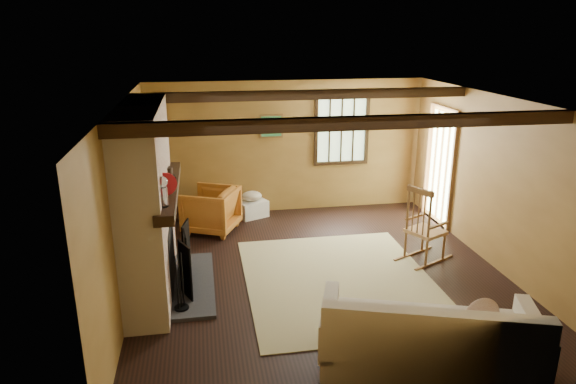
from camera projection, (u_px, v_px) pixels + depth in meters
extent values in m
plane|color=black|center=(321.00, 275.00, 7.11)|extent=(5.50, 5.50, 0.00)
cube|color=olive|center=(288.00, 147.00, 9.32)|extent=(5.00, 0.02, 2.40)
cube|color=olive|center=(402.00, 294.00, 4.16)|extent=(5.00, 0.02, 2.40)
cube|color=olive|center=(126.00, 203.00, 6.34)|extent=(0.02, 5.50, 2.40)
cube|color=olive|center=(497.00, 183.00, 7.15)|extent=(0.02, 5.50, 2.40)
cube|color=silver|center=(325.00, 101.00, 6.38)|extent=(5.00, 5.50, 0.02)
cube|color=#312010|center=(352.00, 123.00, 5.27)|extent=(5.00, 0.12, 0.14)
cube|color=#312010|center=(305.00, 95.00, 7.53)|extent=(5.00, 0.12, 0.14)
cube|color=#312010|center=(342.00, 129.00, 9.37)|extent=(1.02, 0.06, 1.32)
cube|color=beige|center=(341.00, 129.00, 9.39)|extent=(0.90, 0.01, 1.20)
cube|color=#312010|center=(342.00, 129.00, 9.38)|extent=(0.90, 0.03, 0.02)
cube|color=brown|center=(440.00, 166.00, 8.80)|extent=(0.06, 1.00, 2.06)
cube|color=beige|center=(441.00, 166.00, 8.80)|extent=(0.01, 0.80, 1.85)
cube|color=brown|center=(271.00, 126.00, 9.13)|extent=(0.42, 0.03, 0.42)
cube|color=#297C61|center=(271.00, 126.00, 9.11)|extent=(0.36, 0.01, 0.36)
cube|color=brown|center=(147.00, 202.00, 6.38)|extent=(0.50, 2.20, 2.40)
cube|color=black|center=(157.00, 257.00, 6.62)|extent=(0.38, 1.00, 0.85)
cube|color=#343539|center=(193.00, 283.00, 6.82)|extent=(0.55, 1.80, 0.05)
cube|color=#312010|center=(169.00, 189.00, 6.38)|extent=(0.22, 2.30, 0.12)
cube|color=black|center=(185.00, 270.00, 6.35)|extent=(0.16, 0.33, 0.71)
cube|color=black|center=(186.00, 258.00, 6.69)|extent=(0.06, 0.35, 0.71)
cube|color=black|center=(186.00, 247.00, 7.03)|extent=(0.10, 0.35, 0.71)
cylinder|color=black|center=(182.00, 308.00, 6.16)|extent=(0.17, 0.17, 0.02)
cylinder|color=black|center=(177.00, 283.00, 6.02)|extent=(0.02, 0.02, 0.71)
cylinder|color=black|center=(180.00, 282.00, 6.05)|extent=(0.02, 0.02, 0.71)
cylinder|color=black|center=(183.00, 280.00, 6.09)|extent=(0.02, 0.02, 0.71)
cylinder|color=silver|center=(163.00, 197.00, 5.54)|extent=(0.10, 0.10, 0.22)
sphere|color=silver|center=(162.00, 182.00, 5.49)|extent=(0.12, 0.12, 0.12)
cylinder|color=red|center=(165.00, 184.00, 5.91)|extent=(0.27, 0.10, 0.27)
cube|color=black|center=(168.00, 181.00, 6.34)|extent=(0.21, 0.16, 0.11)
cylinder|color=#312010|center=(169.00, 172.00, 6.72)|extent=(0.09, 0.09, 0.11)
cylinder|color=#312010|center=(170.00, 170.00, 6.89)|extent=(0.07, 0.07, 0.08)
cube|color=tan|center=(339.00, 280.00, 6.95)|extent=(2.50, 3.00, 0.01)
cube|color=tan|center=(426.00, 231.00, 7.47)|extent=(0.61, 0.62, 0.05)
cube|color=brown|center=(420.00, 191.00, 7.16)|extent=(0.24, 0.42, 0.08)
cylinder|color=brown|center=(444.00, 246.00, 7.49)|extent=(0.04, 0.04, 0.43)
cylinder|color=brown|center=(423.00, 238.00, 7.79)|extent=(0.04, 0.04, 0.43)
cylinder|color=brown|center=(426.00, 253.00, 7.27)|extent=(0.04, 0.04, 0.43)
cylinder|color=brown|center=(405.00, 244.00, 7.57)|extent=(0.04, 0.04, 0.43)
cylinder|color=brown|center=(430.00, 216.00, 7.11)|extent=(0.04, 0.04, 0.73)
cylinder|color=brown|center=(408.00, 209.00, 7.40)|extent=(0.04, 0.04, 0.73)
cylinder|color=brown|center=(424.00, 215.00, 7.19)|extent=(0.02, 0.02, 0.60)
cylinder|color=brown|center=(419.00, 214.00, 7.26)|extent=(0.02, 0.02, 0.60)
cylinder|color=brown|center=(413.00, 212.00, 7.34)|extent=(0.02, 0.02, 0.60)
cube|color=brown|center=(439.00, 225.00, 7.25)|extent=(0.38, 0.22, 0.03)
cube|color=brown|center=(415.00, 217.00, 7.58)|extent=(0.38, 0.22, 0.03)
cube|color=brown|center=(434.00, 263.00, 7.45)|extent=(0.76, 0.40, 0.03)
cube|color=brown|center=(413.00, 254.00, 7.75)|extent=(0.76, 0.40, 0.03)
cube|color=beige|center=(427.00, 346.00, 5.13)|extent=(2.25, 1.52, 0.45)
cube|color=beige|center=(434.00, 339.00, 4.65)|extent=(2.01, 0.79, 0.57)
cube|color=beige|center=(329.00, 321.00, 5.20)|extent=(0.43, 0.93, 0.41)
cube|color=beige|center=(533.00, 337.00, 4.93)|extent=(0.43, 0.93, 0.41)
ellipsoid|color=beige|center=(482.00, 315.00, 5.05)|extent=(0.39, 0.24, 0.37)
cylinder|color=brown|center=(166.00, 218.00, 9.04)|extent=(0.45, 0.13, 0.13)
cylinder|color=brown|center=(174.00, 218.00, 9.07)|extent=(0.45, 0.13, 0.13)
cylinder|color=brown|center=(182.00, 217.00, 9.09)|extent=(0.45, 0.13, 0.13)
cylinder|color=brown|center=(165.00, 211.00, 9.00)|extent=(0.45, 0.13, 0.13)
cylinder|color=brown|center=(173.00, 211.00, 9.03)|extent=(0.45, 0.13, 0.13)
cylinder|color=brown|center=(182.00, 210.00, 9.05)|extent=(0.45, 0.13, 0.13)
cube|color=white|center=(252.00, 209.00, 9.28)|extent=(0.61, 0.55, 0.30)
ellipsoid|color=beige|center=(252.00, 196.00, 9.21)|extent=(0.41, 0.35, 0.18)
imported|color=#BF6026|center=(211.00, 210.00, 8.55)|extent=(1.08, 1.07, 0.75)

